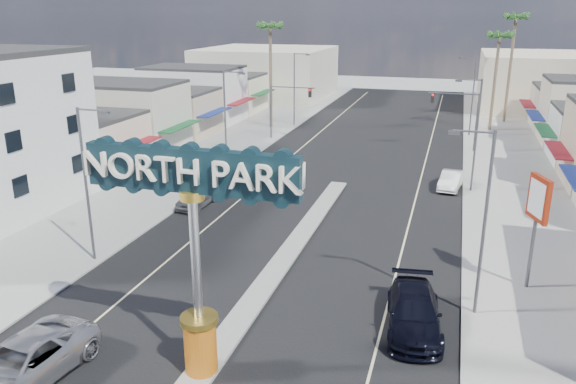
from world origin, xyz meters
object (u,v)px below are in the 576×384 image
Objects in this scene: traffic_signal_left at (286,102)px; streetlight_l_mid at (227,116)px; car_parked_right at (451,180)px; streetlight_r_mid at (475,130)px; car_parked_left at (197,196)px; streetlight_r_near at (482,215)px; streetlight_l_far at (295,85)px; suv_left at (22,363)px; palm_right_far at (515,23)px; streetlight_l_near at (88,178)px; palm_left_far at (270,32)px; streetlight_r_far at (472,92)px; traffic_signal_right at (459,110)px; palm_right_mid at (499,40)px; gateway_sign at (194,238)px; bank_pylon_sign at (538,205)px; suv_right at (414,312)px.

traffic_signal_left is 14.07m from streetlight_l_mid.
streetlight_r_mid is at bearing -9.21° from car_parked_right.
streetlight_r_near is at bearing -25.73° from car_parked_left.
streetlight_l_far is 1.41× the size of suv_left.
streetlight_l_far is 2.06× the size of car_parked_right.
streetlight_r_near is at bearing -95.02° from palm_right_far.
palm_left_far reaches higher than streetlight_l_near.
suv_left is at bearing -85.63° from streetlight_l_far.
suv_left is at bearing -107.77° from streetlight_r_far.
car_parked_right is (-1.43, 0.42, -4.35)m from streetlight_r_mid.
palm_left_far reaches higher than streetlight_l_mid.
car_parked_right is at bearing -100.76° from palm_right_far.
car_parked_right is (-0.18, -13.57, -3.56)m from traffic_signal_right.
car_parked_right is at bearing 31.52° from car_parked_left.
palm_right_mid is (3.82, 12.01, 6.33)m from traffic_signal_right.
bank_pylon_sign is (13.24, 11.54, -1.25)m from gateway_sign.
palm_right_far is at bearing 21.46° from streetlight_l_far.
traffic_signal_right is 39.26m from streetlight_l_near.
palm_left_far is (-13.00, 48.02, 5.57)m from gateway_sign.
streetlight_r_near reaches higher than traffic_signal_right.
streetlight_r_near is at bearing -148.88° from bank_pylon_sign.
traffic_signal_left is at bearing 84.90° from streetlight_l_mid.
gateway_sign reaches higher than car_parked_right.
traffic_signal_right is 0.67× the size of streetlight_r_mid.
gateway_sign is 43.04m from traffic_signal_right.
palm_left_far is at bearing 109.18° from suv_right.
streetlight_r_mid is 26.71m from palm_right_mid.
traffic_signal_right is (18.37, 0.00, 0.00)m from traffic_signal_left.
streetlight_r_near is at bearing -90.00° from streetlight_r_far.
bank_pylon_sign is (2.81, -16.49, -0.39)m from streetlight_r_mid.
streetlight_l_far is 2.05× the size of car_parked_left.
streetlight_r_near is at bearing 38.10° from suv_left.
streetlight_r_far is (0.00, 42.00, 0.00)m from streetlight_r_near.
bank_pylon_sign reaches higher than suv_left.
palm_right_mid is at bearing 47.97° from streetlight_l_mid.
palm_left_far is at bearing 105.15° from gateway_sign.
streetlight_l_mid is at bearing 103.46° from suv_left.
car_parked_right is at bearing 69.54° from suv_left.
streetlight_r_far is 44.43m from suv_right.
palm_right_far is 49.33m from car_parked_left.
streetlight_r_far is at bearing 73.96° from bank_pylon_sign.
streetlight_r_mid and streetlight_r_far have the same top height.
streetlight_l_near reaches higher than car_parked_right.
streetlight_l_near reaches higher than traffic_signal_right.
suv_left is at bearing -109.18° from car_parked_right.
palm_left_far is at bearing 100.39° from car_parked_left.
traffic_signal_right is at bearing 80.76° from suv_right.
streetlight_l_far is at bearing 116.42° from streetlight_r_near.
streetlight_r_far is at bearing 81.14° from traffic_signal_right.
streetlight_r_far reaches higher than traffic_signal_right.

